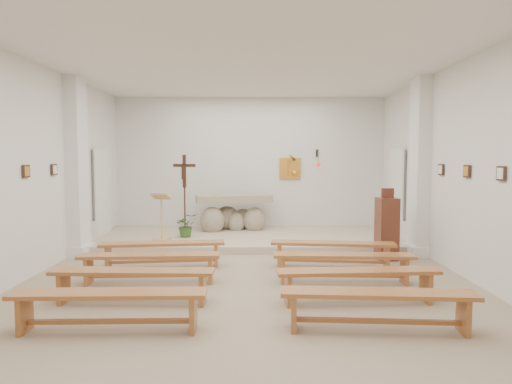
{
  "coord_description": "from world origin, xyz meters",
  "views": [
    {
      "loc": [
        0.12,
        -6.97,
        1.93
      ],
      "look_at": [
        0.15,
        1.6,
        1.29
      ],
      "focal_mm": 32.0,
      "sensor_mm": 36.0,
      "label": 1
    }
  ],
  "objects_px": {
    "crucifix_stand": "(185,188)",
    "bench_left_second": "(150,261)",
    "lectern": "(161,216)",
    "bench_left_third": "(133,278)",
    "bench_right_second": "(343,261)",
    "donation_pedestal": "(387,228)",
    "bench_right_third": "(358,278)",
    "bench_right_fourth": "(378,301)",
    "bench_left_fourth": "(109,302)",
    "bench_right_front": "(333,248)",
    "altar": "(233,215)",
    "bench_left_front": "(163,249)"
  },
  "relations": [
    {
      "from": "crucifix_stand",
      "to": "bench_left_second",
      "type": "relative_size",
      "value": 0.85
    },
    {
      "from": "lectern",
      "to": "bench_left_third",
      "type": "height_order",
      "value": "lectern"
    },
    {
      "from": "bench_left_second",
      "to": "bench_right_second",
      "type": "xyz_separation_m",
      "value": [
        2.98,
        0.0,
        0.0
      ]
    },
    {
      "from": "donation_pedestal",
      "to": "bench_right_third",
      "type": "relative_size",
      "value": 0.63
    },
    {
      "from": "bench_left_second",
      "to": "bench_right_fourth",
      "type": "relative_size",
      "value": 1.0
    },
    {
      "from": "bench_left_fourth",
      "to": "bench_right_fourth",
      "type": "bearing_deg",
      "value": -1.07
    },
    {
      "from": "bench_right_third",
      "to": "lectern",
      "type": "bearing_deg",
      "value": 127.77
    },
    {
      "from": "lectern",
      "to": "bench_right_third",
      "type": "bearing_deg",
      "value": -38.36
    },
    {
      "from": "crucifix_stand",
      "to": "bench_right_third",
      "type": "xyz_separation_m",
      "value": [
        3.0,
        -4.61,
        -0.88
      ]
    },
    {
      "from": "crucifix_stand",
      "to": "bench_left_fourth",
      "type": "distance_m",
      "value": 5.66
    },
    {
      "from": "bench_right_front",
      "to": "donation_pedestal",
      "type": "bearing_deg",
      "value": 35.95
    },
    {
      "from": "donation_pedestal",
      "to": "bench_right_second",
      "type": "height_order",
      "value": "donation_pedestal"
    },
    {
      "from": "donation_pedestal",
      "to": "bench_left_second",
      "type": "bearing_deg",
      "value": -164.29
    },
    {
      "from": "donation_pedestal",
      "to": "bench_right_fourth",
      "type": "bearing_deg",
      "value": -113.36
    },
    {
      "from": "bench_left_second",
      "to": "bench_right_third",
      "type": "relative_size",
      "value": 1.0
    },
    {
      "from": "altar",
      "to": "bench_left_front",
      "type": "relative_size",
      "value": 0.89
    },
    {
      "from": "altar",
      "to": "bench_right_third",
      "type": "relative_size",
      "value": 0.89
    },
    {
      "from": "bench_right_third",
      "to": "bench_right_fourth",
      "type": "xyz_separation_m",
      "value": [
        -0.0,
        -0.98,
        0.0
      ]
    },
    {
      "from": "donation_pedestal",
      "to": "bench_right_fourth",
      "type": "distance_m",
      "value": 3.78
    },
    {
      "from": "altar",
      "to": "bench_left_fourth",
      "type": "bearing_deg",
      "value": -110.09
    },
    {
      "from": "bench_left_third",
      "to": "donation_pedestal",
      "type": "bearing_deg",
      "value": 34.2
    },
    {
      "from": "bench_right_third",
      "to": "bench_left_third",
      "type": "bearing_deg",
      "value": 176.46
    },
    {
      "from": "crucifix_stand",
      "to": "bench_left_fourth",
      "type": "xyz_separation_m",
      "value": [
        0.01,
        -5.6,
        -0.88
      ]
    },
    {
      "from": "bench_left_third",
      "to": "bench_right_fourth",
      "type": "distance_m",
      "value": 3.14
    },
    {
      "from": "bench_left_front",
      "to": "bench_right_fourth",
      "type": "xyz_separation_m",
      "value": [
        2.98,
        -2.95,
        0.0
      ]
    },
    {
      "from": "lectern",
      "to": "bench_left_third",
      "type": "xyz_separation_m",
      "value": [
        0.4,
        -3.85,
        -0.33
      ]
    },
    {
      "from": "crucifix_stand",
      "to": "bench_left_fourth",
      "type": "height_order",
      "value": "crucifix_stand"
    },
    {
      "from": "crucifix_stand",
      "to": "bench_left_third",
      "type": "xyz_separation_m",
      "value": [
        0.01,
        -4.61,
        -0.88
      ]
    },
    {
      "from": "bench_right_second",
      "to": "bench_left_third",
      "type": "relative_size",
      "value": 1.0
    },
    {
      "from": "lectern",
      "to": "altar",
      "type": "bearing_deg",
      "value": 54.38
    },
    {
      "from": "bench_left_front",
      "to": "bench_right_front",
      "type": "xyz_separation_m",
      "value": [
        2.98,
        0.0,
        0.0
      ]
    },
    {
      "from": "bench_left_second",
      "to": "bench_left_third",
      "type": "relative_size",
      "value": 1.0
    },
    {
      "from": "bench_left_front",
      "to": "bench_right_fourth",
      "type": "relative_size",
      "value": 1.0
    },
    {
      "from": "bench_right_front",
      "to": "bench_right_fourth",
      "type": "relative_size",
      "value": 1.0
    },
    {
      "from": "altar",
      "to": "lectern",
      "type": "bearing_deg",
      "value": -146.31
    },
    {
      "from": "lectern",
      "to": "bench_left_second",
      "type": "xyz_separation_m",
      "value": [
        0.4,
        -2.87,
        -0.33
      ]
    },
    {
      "from": "crucifix_stand",
      "to": "bench_left_second",
      "type": "distance_m",
      "value": 3.73
    },
    {
      "from": "crucifix_stand",
      "to": "bench_right_front",
      "type": "distance_m",
      "value": 4.09
    },
    {
      "from": "lectern",
      "to": "bench_left_third",
      "type": "relative_size",
      "value": 0.48
    },
    {
      "from": "bench_right_front",
      "to": "bench_left_second",
      "type": "bearing_deg",
      "value": -155.35
    },
    {
      "from": "bench_right_third",
      "to": "bench_right_front",
      "type": "bearing_deg",
      "value": 86.46
    },
    {
      "from": "bench_left_second",
      "to": "bench_left_third",
      "type": "bearing_deg",
      "value": -92.4
    },
    {
      "from": "bench_left_second",
      "to": "bench_right_second",
      "type": "distance_m",
      "value": 2.98
    },
    {
      "from": "lectern",
      "to": "donation_pedestal",
      "type": "bearing_deg",
      "value": -5.03
    },
    {
      "from": "altar",
      "to": "bench_right_third",
      "type": "bearing_deg",
      "value": -80.49
    },
    {
      "from": "bench_left_front",
      "to": "bench_left_fourth",
      "type": "xyz_separation_m",
      "value": [
        0.0,
        -2.95,
        0.0
      ]
    },
    {
      "from": "bench_right_front",
      "to": "bench_left_fourth",
      "type": "distance_m",
      "value": 4.2
    },
    {
      "from": "bench_right_second",
      "to": "bench_left_fourth",
      "type": "relative_size",
      "value": 1.0
    },
    {
      "from": "bench_right_front",
      "to": "bench_left_fourth",
      "type": "bearing_deg",
      "value": -128.91
    },
    {
      "from": "crucifix_stand",
      "to": "bench_left_front",
      "type": "relative_size",
      "value": 0.85
    }
  ]
}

